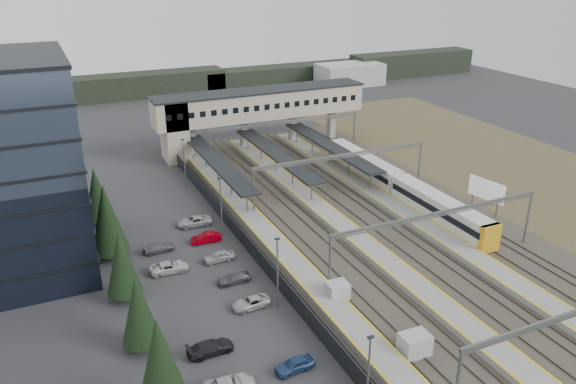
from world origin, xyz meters
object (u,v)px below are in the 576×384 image
relay_cabin_near (415,345)px  billboard (486,191)px  footbridge (247,109)px  train (399,186)px  relay_cabin_far (337,292)px

relay_cabin_near → billboard: billboard is taller
relay_cabin_near → billboard: size_ratio=0.47×
footbridge → train: 34.16m
billboard → relay_cabin_far: bearing=-160.1°
relay_cabin_near → footbridge: 62.87m
footbridge → relay_cabin_near: bearing=-96.9°
relay_cabin_far → billboard: size_ratio=0.41×
footbridge → billboard: size_ratio=7.07×
train → billboard: bearing=-48.4°
relay_cabin_far → billboard: 31.85m
footbridge → relay_cabin_far: bearing=-100.4°
footbridge → billboard: 45.59m
train → footbridge: bearing=111.4°
billboard → relay_cabin_near: bearing=-142.3°
footbridge → train: bearing=-68.6°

